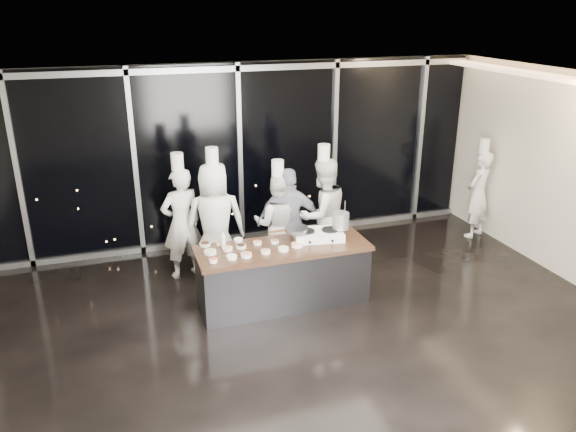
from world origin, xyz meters
name	(u,v)px	position (x,y,z in m)	size (l,w,h in m)	color
ground	(304,334)	(0.00, 0.00, 0.00)	(9.00, 9.00, 0.00)	black
room_shell	(319,170)	(0.18, 0.00, 2.25)	(9.02, 7.02, 3.21)	beige
window_wall	(239,155)	(0.00, 3.43, 1.60)	(8.90, 0.11, 3.20)	black
demo_counter	(283,275)	(0.00, 0.90, 0.45)	(2.46, 0.86, 0.90)	#343338
stove	(318,235)	(0.57, 1.01, 0.96)	(0.78, 0.55, 0.14)	white
frying_pan	(296,229)	(0.25, 1.06, 1.07)	(0.61, 0.39, 0.06)	gray
stock_pot	(341,221)	(0.90, 0.96, 1.16)	(0.24, 0.24, 0.24)	#B6B6B9
prep_bowls	(244,248)	(-0.56, 0.95, 0.93)	(1.39, 0.70, 0.05)	white
squeeze_bottle	(223,240)	(-0.81, 1.13, 1.01)	(0.07, 0.07, 0.24)	silver
chef_far_left	(182,222)	(-1.23, 2.25, 0.91)	(0.75, 0.59, 2.02)	silver
chef_left	(215,221)	(-0.75, 2.02, 0.96)	(0.99, 0.71, 2.13)	silver
chef_center	(278,223)	(0.25, 1.93, 0.83)	(0.98, 0.89, 1.87)	silver
guest	(290,222)	(0.42, 1.85, 0.87)	(1.10, 0.67, 1.74)	#131535
chef_right	(322,214)	(0.97, 1.84, 0.94)	(1.05, 0.91, 2.08)	silver
chef_side	(478,193)	(4.20, 2.21, 0.84)	(0.71, 0.61, 1.86)	silver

